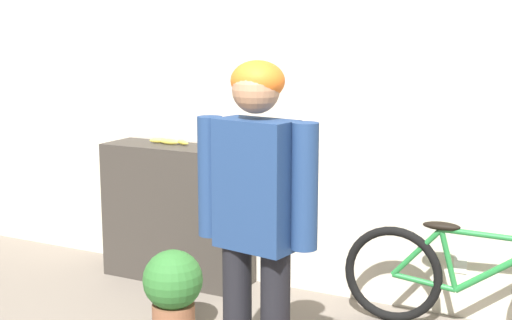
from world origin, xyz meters
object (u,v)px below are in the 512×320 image
(person, at_px, (256,208))
(potted_plant, at_px, (173,288))
(banana, at_px, (170,141))
(bicycle, at_px, (477,282))

(person, relative_size, potted_plant, 3.25)
(potted_plant, bearing_deg, banana, 124.39)
(person, distance_m, banana, 1.97)
(bicycle, height_order, potted_plant, bicycle)
(bicycle, xyz_separation_m, banana, (-2.17, 0.05, 0.67))
(banana, bearing_deg, potted_plant, -55.61)
(person, bearing_deg, bicycle, 69.00)
(banana, xyz_separation_m, potted_plant, (0.58, -0.85, -0.71))
(person, height_order, banana, person)
(person, xyz_separation_m, potted_plant, (-0.83, 0.54, -0.70))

